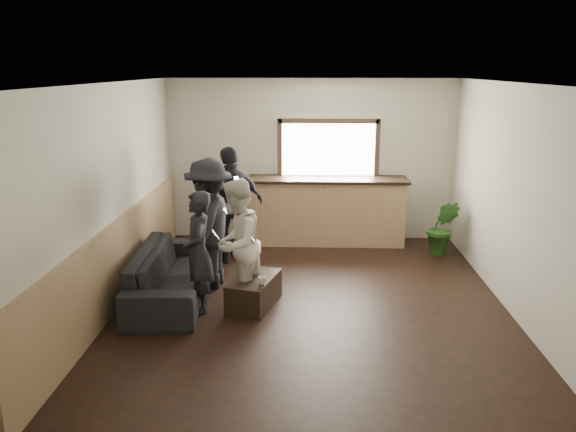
{
  "coord_description": "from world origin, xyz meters",
  "views": [
    {
      "loc": [
        -0.04,
        -6.74,
        2.99
      ],
      "look_at": [
        -0.3,
        0.4,
        1.08
      ],
      "focal_mm": 35.0,
      "sensor_mm": 36.0,
      "label": 1
    }
  ],
  "objects_px": {
    "coffee_table": "(254,292)",
    "cup_a": "(251,269)",
    "person_a": "(198,252)",
    "potted_plant": "(443,227)",
    "person_d": "(231,205)",
    "bar_counter": "(328,207)",
    "cup_b": "(262,280)",
    "person_c": "(209,224)",
    "person_b": "(236,244)",
    "sofa": "(172,273)"
  },
  "relations": [
    {
      "from": "person_d",
      "to": "coffee_table",
      "type": "bearing_deg",
      "value": 73.34
    },
    {
      "from": "cup_a",
      "to": "person_a",
      "type": "height_order",
      "value": "person_a"
    },
    {
      "from": "sofa",
      "to": "coffee_table",
      "type": "bearing_deg",
      "value": -106.03
    },
    {
      "from": "coffee_table",
      "to": "person_d",
      "type": "distance_m",
      "value": 1.94
    },
    {
      "from": "sofa",
      "to": "cup_a",
      "type": "bearing_deg",
      "value": -97.85
    },
    {
      "from": "potted_plant",
      "to": "person_d",
      "type": "bearing_deg",
      "value": -172.95
    },
    {
      "from": "potted_plant",
      "to": "person_b",
      "type": "xyz_separation_m",
      "value": [
        -3.09,
        -2.14,
        0.37
      ]
    },
    {
      "from": "coffee_table",
      "to": "cup_a",
      "type": "distance_m",
      "value": 0.3
    },
    {
      "from": "sofa",
      "to": "potted_plant",
      "type": "xyz_separation_m",
      "value": [
        3.99,
        1.9,
        0.13
      ]
    },
    {
      "from": "person_c",
      "to": "person_b",
      "type": "bearing_deg",
      "value": 42.1
    },
    {
      "from": "bar_counter",
      "to": "cup_b",
      "type": "bearing_deg",
      "value": -106.9
    },
    {
      "from": "person_b",
      "to": "person_a",
      "type": "bearing_deg",
      "value": -53.57
    },
    {
      "from": "person_c",
      "to": "coffee_table",
      "type": "bearing_deg",
      "value": 52.38
    },
    {
      "from": "cup_b",
      "to": "person_a",
      "type": "height_order",
      "value": "person_a"
    },
    {
      "from": "person_d",
      "to": "sofa",
      "type": "bearing_deg",
      "value": 34.65
    },
    {
      "from": "person_b",
      "to": "person_c",
      "type": "height_order",
      "value": "person_c"
    },
    {
      "from": "person_a",
      "to": "person_c",
      "type": "bearing_deg",
      "value": 167.38
    },
    {
      "from": "person_a",
      "to": "person_c",
      "type": "xyz_separation_m",
      "value": [
        -0.0,
        0.82,
        0.13
      ]
    },
    {
      "from": "potted_plant",
      "to": "person_a",
      "type": "distance_m",
      "value": 4.23
    },
    {
      "from": "person_c",
      "to": "person_d",
      "type": "bearing_deg",
      "value": 178.69
    },
    {
      "from": "potted_plant",
      "to": "person_d",
      "type": "xyz_separation_m",
      "value": [
        -3.38,
        -0.42,
        0.45
      ]
    },
    {
      "from": "cup_a",
      "to": "potted_plant",
      "type": "bearing_deg",
      "value": 34.15
    },
    {
      "from": "bar_counter",
      "to": "coffee_table",
      "type": "xyz_separation_m",
      "value": [
        -1.02,
        -2.75,
        -0.45
      ]
    },
    {
      "from": "cup_b",
      "to": "bar_counter",
      "type": "bearing_deg",
      "value": 73.1
    },
    {
      "from": "sofa",
      "to": "person_b",
      "type": "xyz_separation_m",
      "value": [
        0.9,
        -0.24,
        0.49
      ]
    },
    {
      "from": "cup_a",
      "to": "potted_plant",
      "type": "distance_m",
      "value": 3.53
    },
    {
      "from": "bar_counter",
      "to": "person_b",
      "type": "xyz_separation_m",
      "value": [
        -1.24,
        -2.73,
        0.19
      ]
    },
    {
      "from": "potted_plant",
      "to": "person_c",
      "type": "xyz_separation_m",
      "value": [
        -3.54,
        -1.49,
        0.44
      ]
    },
    {
      "from": "bar_counter",
      "to": "person_b",
      "type": "height_order",
      "value": "bar_counter"
    },
    {
      "from": "coffee_table",
      "to": "cup_b",
      "type": "height_order",
      "value": "cup_b"
    },
    {
      "from": "potted_plant",
      "to": "person_d",
      "type": "distance_m",
      "value": 3.44
    },
    {
      "from": "bar_counter",
      "to": "person_a",
      "type": "xyz_separation_m",
      "value": [
        -1.69,
        -2.9,
        0.13
      ]
    },
    {
      "from": "sofa",
      "to": "person_a",
      "type": "distance_m",
      "value": 0.75
    },
    {
      "from": "cup_a",
      "to": "person_b",
      "type": "distance_m",
      "value": 0.46
    },
    {
      "from": "person_a",
      "to": "person_c",
      "type": "height_order",
      "value": "person_c"
    },
    {
      "from": "sofa",
      "to": "person_d",
      "type": "bearing_deg",
      "value": -25.72
    },
    {
      "from": "cup_a",
      "to": "person_a",
      "type": "bearing_deg",
      "value": -152.37
    },
    {
      "from": "bar_counter",
      "to": "sofa",
      "type": "height_order",
      "value": "bar_counter"
    },
    {
      "from": "coffee_table",
      "to": "person_c",
      "type": "height_order",
      "value": "person_c"
    },
    {
      "from": "sofa",
      "to": "person_a",
      "type": "xyz_separation_m",
      "value": [
        0.45,
        -0.41,
        0.44
      ]
    },
    {
      "from": "cup_b",
      "to": "person_d",
      "type": "relative_size",
      "value": 0.06
    },
    {
      "from": "coffee_table",
      "to": "cup_a",
      "type": "bearing_deg",
      "value": 106.96
    },
    {
      "from": "bar_counter",
      "to": "person_b",
      "type": "relative_size",
      "value": 1.63
    },
    {
      "from": "potted_plant",
      "to": "person_a",
      "type": "xyz_separation_m",
      "value": [
        -3.54,
        -2.31,
        0.31
      ]
    },
    {
      "from": "potted_plant",
      "to": "person_c",
      "type": "height_order",
      "value": "person_c"
    },
    {
      "from": "person_b",
      "to": "person_d",
      "type": "height_order",
      "value": "person_d"
    },
    {
      "from": "sofa",
      "to": "cup_b",
      "type": "xyz_separation_m",
      "value": [
        1.24,
        -0.46,
        0.1
      ]
    },
    {
      "from": "person_b",
      "to": "potted_plant",
      "type": "bearing_deg",
      "value": 140.59
    },
    {
      "from": "bar_counter",
      "to": "person_c",
      "type": "bearing_deg",
      "value": -129.01
    },
    {
      "from": "bar_counter",
      "to": "person_b",
      "type": "distance_m",
      "value": 3.0
    }
  ]
}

